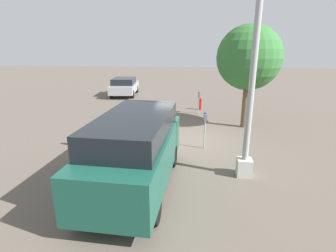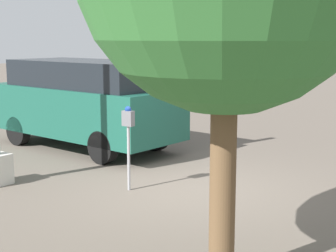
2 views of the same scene
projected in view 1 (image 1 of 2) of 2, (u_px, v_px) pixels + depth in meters
ground_plane at (188, 141)px, 11.06m from camera, size 80.00×80.00×0.00m
parking_meter_near at (205, 122)px, 9.92m from camera, size 0.21×0.12×1.46m
parking_meter_far at (199, 97)px, 15.17m from camera, size 0.21×0.12×1.31m
lamp_post at (249, 111)px, 7.48m from camera, size 0.44×0.44×5.79m
parked_van at (135, 149)px, 7.16m from camera, size 4.90×2.09×2.08m
car_distant at (124, 86)px, 20.98m from camera, size 4.20×2.19×1.39m
street_tree at (249, 58)px, 11.97m from camera, size 2.96×2.96×4.80m
fire_hydrant at (200, 104)px, 16.32m from camera, size 0.17×0.17×0.75m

